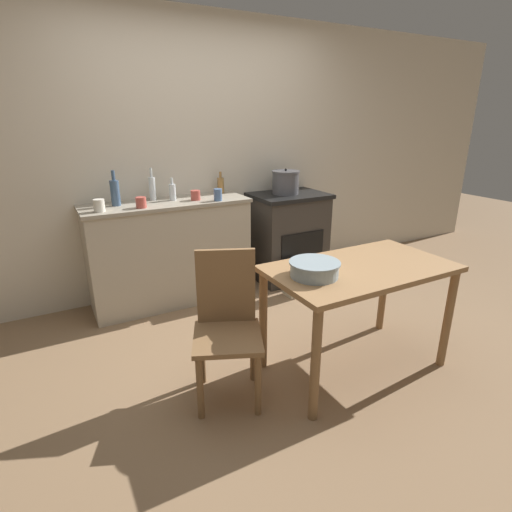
# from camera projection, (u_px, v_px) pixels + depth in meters

# --- Properties ---
(ground_plane) EXTENTS (14.00, 14.00, 0.00)m
(ground_plane) POSITION_uv_depth(u_px,v_px,m) (288.00, 354.00, 2.94)
(ground_plane) COLOR #896B4C
(wall_back) EXTENTS (8.00, 0.07, 2.55)m
(wall_back) POSITION_uv_depth(u_px,v_px,m) (201.00, 158.00, 3.83)
(wall_back) COLOR beige
(wall_back) RESTS_ON ground_plane
(counter_cabinet) EXTENTS (1.45, 0.52, 0.95)m
(counter_cabinet) POSITION_uv_depth(u_px,v_px,m) (170.00, 252.00, 3.66)
(counter_cabinet) COLOR #B2A893
(counter_cabinet) RESTS_ON ground_plane
(stove) EXTENTS (0.75, 0.58, 0.91)m
(stove) POSITION_uv_depth(u_px,v_px,m) (288.00, 236.00, 4.21)
(stove) COLOR #38332D
(stove) RESTS_ON ground_plane
(work_table) EXTENTS (1.21, 0.68, 0.75)m
(work_table) POSITION_uv_depth(u_px,v_px,m) (359.00, 281.00, 2.60)
(work_table) COLOR #997047
(work_table) RESTS_ON ground_plane
(chair) EXTENTS (0.53, 0.53, 0.91)m
(chair) POSITION_uv_depth(u_px,v_px,m) (227.00, 323.00, 2.41)
(chair) COLOR olive
(chair) RESTS_ON ground_plane
(flour_sack) EXTENTS (0.23, 0.16, 0.33)m
(flour_sack) POSITION_uv_depth(u_px,v_px,m) (297.00, 279.00, 3.87)
(flour_sack) COLOR beige
(flour_sack) RESTS_ON ground_plane
(stock_pot) EXTENTS (0.28, 0.28, 0.25)m
(stock_pot) POSITION_uv_depth(u_px,v_px,m) (286.00, 182.00, 4.02)
(stock_pot) COLOR #4C4C51
(stock_pot) RESTS_ON stove
(mixing_bowl_large) EXTENTS (0.31, 0.31, 0.09)m
(mixing_bowl_large) POSITION_uv_depth(u_px,v_px,m) (314.00, 268.00, 2.38)
(mixing_bowl_large) COLOR #93A8B2
(mixing_bowl_large) RESTS_ON work_table
(bottle_far_left) EXTENTS (0.06, 0.06, 0.20)m
(bottle_far_left) POSITION_uv_depth(u_px,v_px,m) (172.00, 192.00, 3.54)
(bottle_far_left) COLOR silver
(bottle_far_left) RESTS_ON counter_cabinet
(bottle_left) EXTENTS (0.06, 0.06, 0.21)m
(bottle_left) POSITION_uv_depth(u_px,v_px,m) (221.00, 185.00, 3.86)
(bottle_left) COLOR olive
(bottle_left) RESTS_ON counter_cabinet
(bottle_mid_left) EXTENTS (0.06, 0.06, 0.28)m
(bottle_mid_left) POSITION_uv_depth(u_px,v_px,m) (152.00, 188.00, 3.53)
(bottle_mid_left) COLOR silver
(bottle_mid_left) RESTS_ON counter_cabinet
(bottle_center_left) EXTENTS (0.07, 0.07, 0.29)m
(bottle_center_left) POSITION_uv_depth(u_px,v_px,m) (115.00, 192.00, 3.31)
(bottle_center_left) COLOR #3D5675
(bottle_center_left) RESTS_ON counter_cabinet
(cup_center) EXTENTS (0.08, 0.08, 0.09)m
(cup_center) POSITION_uv_depth(u_px,v_px,m) (196.00, 195.00, 3.55)
(cup_center) COLOR #B74C42
(cup_center) RESTS_ON counter_cabinet
(cup_center_right) EXTENTS (0.08, 0.08, 0.09)m
(cup_center_right) POSITION_uv_depth(u_px,v_px,m) (141.00, 202.00, 3.25)
(cup_center_right) COLOR #B74C42
(cup_center_right) RESTS_ON counter_cabinet
(cup_mid_right) EXTENTS (0.09, 0.09, 0.10)m
(cup_mid_right) POSITION_uv_depth(u_px,v_px,m) (99.00, 206.00, 3.12)
(cup_mid_right) COLOR silver
(cup_mid_right) RESTS_ON counter_cabinet
(cup_right) EXTENTS (0.07, 0.07, 0.10)m
(cup_right) POSITION_uv_depth(u_px,v_px,m) (218.00, 195.00, 3.52)
(cup_right) COLOR #4C6B99
(cup_right) RESTS_ON counter_cabinet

